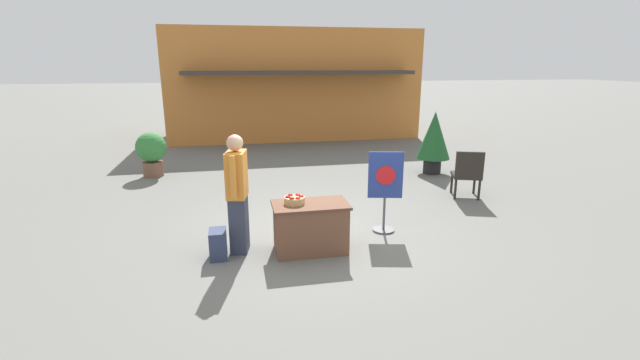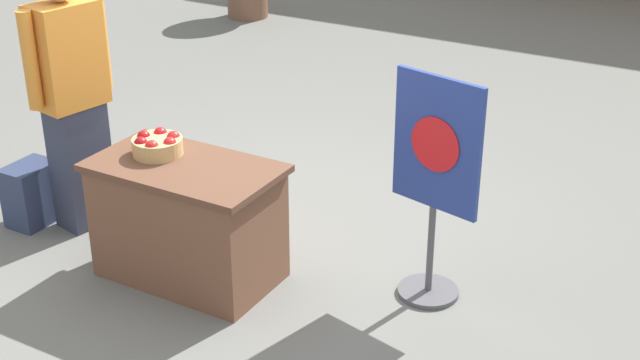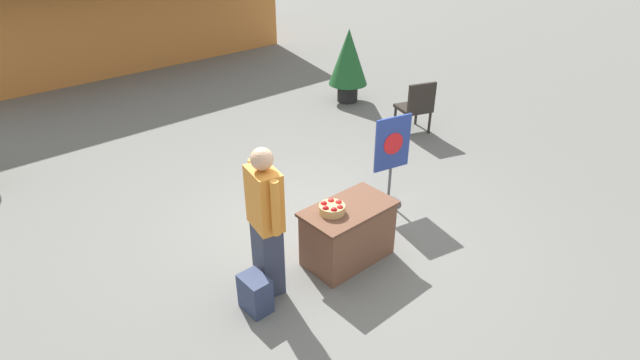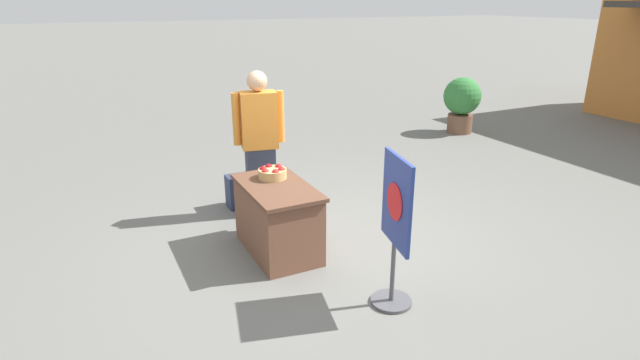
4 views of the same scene
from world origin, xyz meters
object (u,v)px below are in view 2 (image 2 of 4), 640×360
Objects in this scene: apple_basket at (157,145)px; poster_board at (435,182)px; person_visitor at (73,97)px; backpack at (32,194)px; display_table at (188,221)px.

apple_basket is 0.22× the size of poster_board.
poster_board is (2.37, 0.32, -0.17)m from person_visitor.
backpack is at bearing -66.58° from poster_board.
backpack is (-1.12, -0.02, -0.59)m from apple_basket.
poster_board is at bearing 18.75° from person_visitor.
person_visitor is (-1.03, 0.20, 0.53)m from display_table.
apple_basket is at bearing 0.92° from backpack.
apple_basket is at bearing -60.06° from poster_board.
display_table is 1.48m from poster_board.
display_table is at bearing -1.13° from backpack.
apple_basket is at bearing 168.89° from display_table.
poster_board reaches higher than display_table.
person_visitor is 1.30× the size of poster_board.
display_table reaches higher than backpack.
apple_basket is 0.83m from person_visitor.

